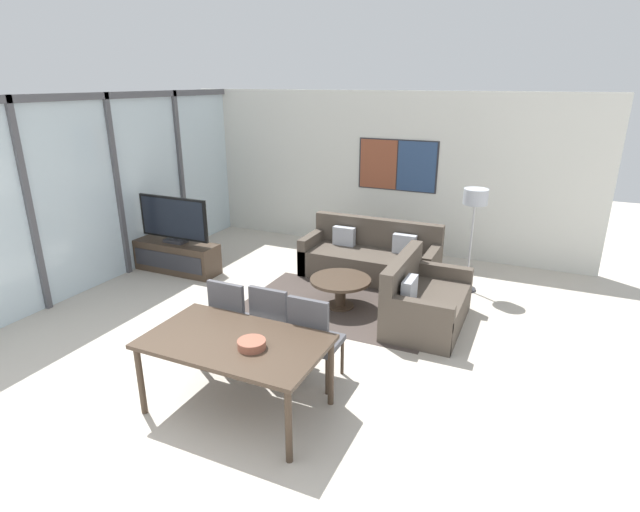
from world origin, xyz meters
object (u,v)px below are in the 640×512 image
television (173,220)px  coffee_table (340,286)px  dining_chair_centre (275,325)px  dining_chair_right (313,336)px  sofa_side (421,303)px  sofa_main (371,259)px  fruit_bowl (252,344)px  tv_console (177,257)px  floor_lamp (475,205)px  dining_chair_left (234,318)px  dining_table (235,346)px

television → coffee_table: (2.94, -0.16, -0.56)m
dining_chair_centre → dining_chair_right: same height
sofa_side → coffee_table: sofa_side is taller
sofa_main → fruit_bowl: size_ratio=8.27×
fruit_bowl → tv_console: bearing=139.1°
coffee_table → floor_lamp: 2.23m
tv_console → dining_chair_centre: (2.92, -1.93, 0.30)m
sofa_main → dining_chair_left: size_ratio=2.11×
sofa_side → dining_chair_left: dining_chair_left is taller
dining_chair_left → floor_lamp: size_ratio=0.65×
dining_chair_left → fruit_bowl: dining_chair_left is taller
coffee_table → dining_chair_left: size_ratio=0.83×
television → dining_chair_left: (2.44, -1.98, -0.33)m
tv_console → dining_table: (2.92, -2.65, 0.42)m
dining_chair_centre → fruit_bowl: size_ratio=3.91×
dining_chair_left → fruit_bowl: (0.70, -0.74, 0.23)m
fruit_bowl → television: bearing=139.1°
dining_table → fruit_bowl: (0.22, -0.06, 0.11)m
dining_table → dining_chair_centre: (0.00, 0.72, -0.12)m
sofa_main → floor_lamp: (1.49, 0.04, 1.01)m
dining_table → dining_chair_left: dining_chair_left is taller
sofa_main → sofa_side: bearing=-49.6°
tv_console → television: bearing=90.0°
tv_console → dining_chair_left: 3.15m
television → sofa_main: (2.94, 1.13, -0.59)m
fruit_bowl → sofa_side: bearing=69.8°
dining_table → dining_chair_right: size_ratio=1.67×
dining_table → dining_chair_centre: bearing=90.0°
coffee_table → dining_chair_centre: size_ratio=0.83×
tv_console → sofa_main: sofa_main is taller
tv_console → fruit_bowl: (3.14, -2.72, 0.53)m
tv_console → dining_chair_left: dining_chair_left is taller
coffee_table → dining_chair_centre: (-0.02, -1.77, 0.23)m
dining_chair_centre → floor_lamp: bearing=64.0°
floor_lamp → television: bearing=-165.2°
dining_chair_centre → fruit_bowl: bearing=-74.3°
dining_chair_centre → floor_lamp: floor_lamp is taller
dining_table → floor_lamp: (1.51, 3.83, 0.63)m
sofa_side → fruit_bowl: sofa_side is taller
television → dining_chair_centre: size_ratio=1.28×
coffee_table → dining_chair_centre: 1.79m
sofa_main → coffee_table: (0.00, -1.29, 0.03)m
sofa_main → dining_chair_right: (0.45, -3.12, 0.26)m
fruit_bowl → floor_lamp: bearing=71.6°
dining_table → fruit_bowl: size_ratio=6.52×
television → dining_table: television is taller
tv_console → sofa_side: sofa_side is taller
floor_lamp → sofa_side: bearing=-104.9°
dining_chair_right → television: bearing=149.7°
sofa_side → dining_chair_centre: dining_chair_centre is taller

